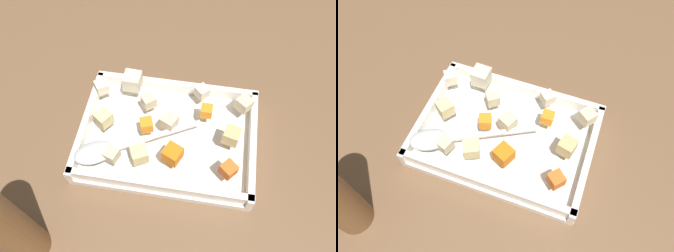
# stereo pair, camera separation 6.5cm
# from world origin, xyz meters

# --- Properties ---
(ground_plane) EXTENTS (4.00, 4.00, 0.00)m
(ground_plane) POSITION_xyz_m (0.00, 0.00, 0.00)
(ground_plane) COLOR brown
(baking_dish) EXTENTS (0.34, 0.24, 0.04)m
(baking_dish) POSITION_xyz_m (-0.00, 0.00, 0.01)
(baking_dish) COLOR white
(baking_dish) RESTS_ON ground_plane
(carrot_chunk_far_right) EXTENTS (0.02, 0.02, 0.02)m
(carrot_chunk_far_right) POSITION_xyz_m (0.07, 0.05, 0.05)
(carrot_chunk_far_right) COLOR orange
(carrot_chunk_far_right) RESTS_ON baking_dish
(carrot_chunk_heap_top) EXTENTS (0.04, 0.04, 0.02)m
(carrot_chunk_heap_top) POSITION_xyz_m (0.12, -0.07, 0.06)
(carrot_chunk_heap_top) COLOR orange
(carrot_chunk_heap_top) RESTS_ON baking_dish
(carrot_chunk_corner_sw) EXTENTS (0.04, 0.04, 0.03)m
(carrot_chunk_corner_sw) POSITION_xyz_m (0.02, -0.06, 0.06)
(carrot_chunk_corner_sw) COLOR orange
(carrot_chunk_corner_sw) RESTS_ON baking_dish
(carrot_chunk_corner_se) EXTENTS (0.03, 0.03, 0.02)m
(carrot_chunk_corner_se) POSITION_xyz_m (-0.04, 0.00, 0.05)
(carrot_chunk_corner_se) COLOR orange
(carrot_chunk_corner_se) RESTS_ON baking_dish
(potato_chunk_front_center) EXTENTS (0.04, 0.04, 0.03)m
(potato_chunk_front_center) POSITION_xyz_m (0.12, 0.00, 0.06)
(potato_chunk_front_center) COLOR tan
(potato_chunk_front_center) RESTS_ON baking_dish
(potato_chunk_mid_right) EXTENTS (0.04, 0.04, 0.03)m
(potato_chunk_mid_right) POSITION_xyz_m (-0.12, -0.00, 0.06)
(potato_chunk_mid_right) COLOR #E0CC89
(potato_chunk_mid_right) RESTS_ON baking_dish
(potato_chunk_near_left) EXTENTS (0.03, 0.03, 0.02)m
(potato_chunk_near_left) POSITION_xyz_m (-0.09, -0.07, 0.05)
(potato_chunk_near_left) COLOR beige
(potato_chunk_near_left) RESTS_ON baking_dish
(potato_chunk_back_center) EXTENTS (0.03, 0.03, 0.02)m
(potato_chunk_back_center) POSITION_xyz_m (-0.05, 0.05, 0.05)
(potato_chunk_back_center) COLOR beige
(potato_chunk_back_center) RESTS_ON baking_dish
(potato_chunk_near_spoon) EXTENTS (0.03, 0.03, 0.02)m
(potato_chunk_near_spoon) POSITION_xyz_m (-0.15, 0.07, 0.05)
(potato_chunk_near_spoon) COLOR beige
(potato_chunk_near_spoon) RESTS_ON baking_dish
(potato_chunk_far_left) EXTENTS (0.04, 0.04, 0.03)m
(potato_chunk_far_left) POSITION_xyz_m (-0.00, 0.01, 0.06)
(potato_chunk_far_left) COLOR beige
(potato_chunk_far_left) RESTS_ON baking_dish
(potato_chunk_near_right) EXTENTS (0.04, 0.04, 0.03)m
(potato_chunk_near_right) POSITION_xyz_m (-0.04, -0.06, 0.06)
(potato_chunk_near_right) COLOR #E0CC89
(potato_chunk_near_right) RESTS_ON baking_dish
(potato_chunk_center) EXTENTS (0.04, 0.04, 0.03)m
(potato_chunk_center) POSITION_xyz_m (0.14, 0.08, 0.06)
(potato_chunk_center) COLOR beige
(potato_chunk_center) RESTS_ON baking_dish
(parsnip_chunk_corner_nw) EXTENTS (0.04, 0.04, 0.03)m
(parsnip_chunk_corner_nw) POSITION_xyz_m (-0.09, 0.09, 0.06)
(parsnip_chunk_corner_nw) COLOR beige
(parsnip_chunk_corner_nw) RESTS_ON baking_dish
(parsnip_chunk_mid_left) EXTENTS (0.03, 0.03, 0.02)m
(parsnip_chunk_mid_left) POSITION_xyz_m (0.05, 0.09, 0.05)
(parsnip_chunk_mid_left) COLOR beige
(parsnip_chunk_mid_left) RESTS_ON baking_dish
(serving_spoon) EXTENTS (0.23, 0.14, 0.02)m
(serving_spoon) POSITION_xyz_m (-0.11, -0.07, 0.05)
(serving_spoon) COLOR silver
(serving_spoon) RESTS_ON baking_dish
(pepper_mill) EXTENTS (0.06, 0.06, 0.26)m
(pepper_mill) POSITION_xyz_m (-0.20, -0.24, 0.12)
(pepper_mill) COLOR brown
(pepper_mill) RESTS_ON ground_plane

